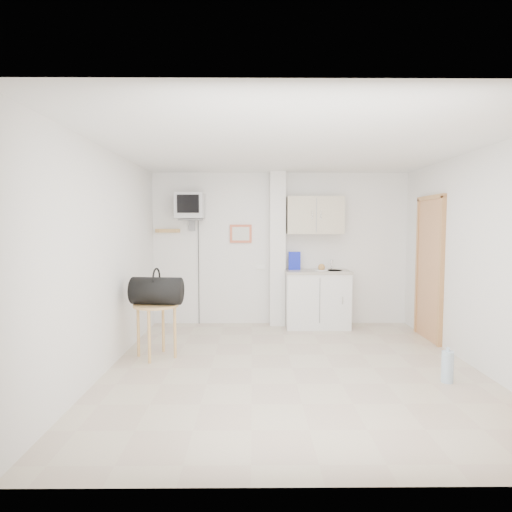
{
  "coord_description": "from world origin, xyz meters",
  "views": [
    {
      "loc": [
        -0.45,
        -4.81,
        1.64
      ],
      "look_at": [
        -0.41,
        0.6,
        1.25
      ],
      "focal_mm": 30.0,
      "sensor_mm": 36.0,
      "label": 1
    }
  ],
  "objects_px": {
    "round_table": "(156,312)",
    "water_bottle": "(447,367)",
    "crt_television": "(190,207)",
    "duffel_bag": "(157,290)"
  },
  "relations": [
    {
      "from": "round_table",
      "to": "water_bottle",
      "type": "bearing_deg",
      "value": -15.19
    },
    {
      "from": "crt_television",
      "to": "water_bottle",
      "type": "height_order",
      "value": "crt_television"
    },
    {
      "from": "round_table",
      "to": "duffel_bag",
      "type": "xyz_separation_m",
      "value": [
        0.01,
        -0.02,
        0.27
      ]
    },
    {
      "from": "crt_television",
      "to": "round_table",
      "type": "distance_m",
      "value": 2.12
    },
    {
      "from": "duffel_bag",
      "to": "water_bottle",
      "type": "xyz_separation_m",
      "value": [
        3.22,
        -0.86,
        -0.67
      ]
    },
    {
      "from": "crt_television",
      "to": "round_table",
      "type": "relative_size",
      "value": 3.21
    },
    {
      "from": "round_table",
      "to": "crt_television",
      "type": "bearing_deg",
      "value": 82.89
    },
    {
      "from": "crt_television",
      "to": "round_table",
      "type": "bearing_deg",
      "value": -97.11
    },
    {
      "from": "duffel_bag",
      "to": "crt_television",
      "type": "bearing_deg",
      "value": 90.23
    },
    {
      "from": "crt_television",
      "to": "water_bottle",
      "type": "distance_m",
      "value": 4.3
    }
  ]
}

